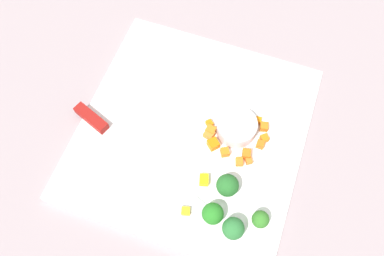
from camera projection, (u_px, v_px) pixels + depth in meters
ground_plane at (192, 133)px, 0.72m from camera, size 4.00×4.00×0.00m
cutting_board at (192, 132)px, 0.71m from camera, size 0.41×0.40×0.01m
prep_bowl at (237, 127)px, 0.69m from camera, size 0.07×0.07×0.03m
chef_knife at (118, 140)px, 0.69m from camera, size 0.13×0.30×0.02m
carrot_dice_0 at (264, 138)px, 0.70m from camera, size 0.02×0.02×0.01m
carrot_dice_1 at (225, 152)px, 0.68m from camera, size 0.02×0.02×0.01m
carrot_dice_2 at (213, 144)px, 0.69m from camera, size 0.02×0.02×0.02m
carrot_dice_3 at (249, 161)px, 0.68m from camera, size 0.02×0.02×0.01m
carrot_dice_4 at (260, 144)px, 0.69m from camera, size 0.01×0.01×0.01m
carrot_dice_5 at (264, 127)px, 0.70m from camera, size 0.02×0.02×0.01m
carrot_dice_6 at (239, 162)px, 0.68m from camera, size 0.02×0.02×0.01m
carrot_dice_7 at (211, 130)px, 0.70m from camera, size 0.02×0.02×0.01m
carrot_dice_8 at (209, 123)px, 0.71m from camera, size 0.02×0.02×0.01m
carrot_dice_9 at (258, 120)px, 0.71m from camera, size 0.01×0.01×0.01m
carrot_dice_10 at (208, 137)px, 0.70m from camera, size 0.02×0.02×0.01m
carrot_dice_11 at (246, 154)px, 0.68m from camera, size 0.02×0.02×0.01m
pepper_dice_0 at (204, 180)px, 0.66m from camera, size 0.02×0.02×0.01m
pepper_dice_1 at (186, 211)px, 0.64m from camera, size 0.02×0.02×0.01m
broccoli_floret_0 at (233, 228)px, 0.61m from camera, size 0.04×0.04×0.04m
broccoli_floret_1 at (260, 219)px, 0.62m from camera, size 0.03×0.03×0.03m
broccoli_floret_2 at (228, 185)px, 0.64m from camera, size 0.04×0.04×0.04m
broccoli_floret_3 at (213, 214)px, 0.62m from camera, size 0.04×0.04×0.04m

